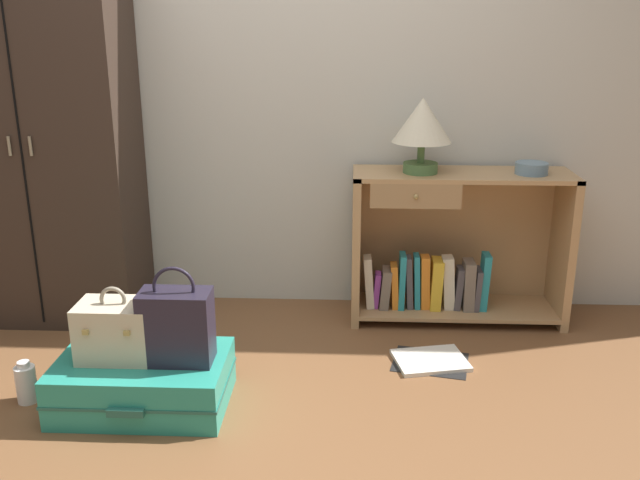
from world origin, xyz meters
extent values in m
plane|color=brown|center=(0.00, 0.00, 0.00)|extent=(9.00, 9.00, 0.00)
cube|color=beige|center=(0.00, 1.50, 1.30)|extent=(6.40, 0.10, 2.60)
cube|color=#33261E|center=(-1.16, 1.20, 0.94)|extent=(0.88, 0.45, 1.88)
cube|color=black|center=(-1.16, 0.98, 0.94)|extent=(0.01, 0.01, 1.78)
cylinder|color=gray|center=(-1.21, 0.97, 0.94)|extent=(0.01, 0.01, 0.09)
cylinder|color=gray|center=(-1.11, 0.97, 0.94)|extent=(0.01, 0.01, 0.09)
cube|color=tan|center=(0.40, 1.24, 0.39)|extent=(0.04, 0.35, 0.78)
cube|color=tan|center=(1.45, 1.24, 0.39)|extent=(0.04, 0.35, 0.78)
cube|color=tan|center=(0.93, 1.24, 0.77)|extent=(1.09, 0.35, 0.02)
cube|color=tan|center=(0.93, 1.24, 0.06)|extent=(1.01, 0.35, 0.02)
cube|color=tan|center=(0.93, 1.41, 0.39)|extent=(1.01, 0.01, 0.76)
cube|color=#9D7950|center=(0.68, 1.08, 0.70)|extent=(0.44, 0.02, 0.12)
sphere|color=#9E844C|center=(0.68, 1.07, 0.70)|extent=(0.02, 0.02, 0.02)
cube|color=beige|center=(0.48, 1.22, 0.20)|extent=(0.06, 0.10, 0.27)
cube|color=purple|center=(0.52, 1.22, 0.16)|extent=(0.04, 0.08, 0.19)
cube|color=#726659|center=(0.56, 1.22, 0.17)|extent=(0.06, 0.13, 0.21)
cube|color=orange|center=(0.61, 1.22, 0.18)|extent=(0.05, 0.10, 0.24)
cube|color=teal|center=(0.64, 1.22, 0.21)|extent=(0.03, 0.11, 0.29)
cube|color=#4C474C|center=(0.68, 1.22, 0.20)|extent=(0.05, 0.09, 0.28)
cube|color=teal|center=(0.72, 1.22, 0.21)|extent=(0.04, 0.08, 0.29)
cube|color=orange|center=(0.76, 1.22, 0.21)|extent=(0.05, 0.08, 0.28)
cube|color=gold|center=(0.82, 1.22, 0.20)|extent=(0.06, 0.12, 0.27)
cube|color=beige|center=(0.88, 1.22, 0.20)|extent=(0.07, 0.09, 0.28)
cube|color=#4C474C|center=(0.94, 1.22, 0.18)|extent=(0.05, 0.09, 0.22)
cube|color=#726659|center=(0.99, 1.22, 0.19)|extent=(0.06, 0.13, 0.26)
cube|color=#4C474C|center=(1.03, 1.22, 0.17)|extent=(0.04, 0.12, 0.22)
cube|color=teal|center=(1.07, 1.22, 0.21)|extent=(0.05, 0.11, 0.30)
cylinder|color=#4C7542|center=(0.71, 1.23, 0.80)|extent=(0.17, 0.17, 0.05)
cylinder|color=#4C7542|center=(0.71, 1.23, 0.88)|extent=(0.04, 0.04, 0.10)
cone|color=beige|center=(0.71, 1.23, 1.04)|extent=(0.29, 0.29, 0.21)
cylinder|color=slate|center=(1.25, 1.22, 0.81)|extent=(0.16, 0.16, 0.06)
cube|color=teal|center=(-0.45, 0.31, 0.10)|extent=(0.67, 0.44, 0.21)
cube|color=#235E52|center=(-0.45, 0.31, 0.10)|extent=(0.68, 0.44, 0.01)
cube|color=#235E52|center=(-0.45, 0.08, 0.10)|extent=(0.14, 0.02, 0.03)
cube|color=beige|center=(-0.55, 0.32, 0.32)|extent=(0.29, 0.20, 0.23)
torus|color=gray|center=(-0.55, 0.32, 0.46)|extent=(0.11, 0.02, 0.11)
cube|color=tan|center=(-0.63, 0.22, 0.36)|extent=(0.02, 0.01, 0.02)
cube|color=tan|center=(-0.47, 0.22, 0.36)|extent=(0.02, 0.01, 0.02)
cube|color=#231E2D|center=(-0.30, 0.30, 0.35)|extent=(0.28, 0.15, 0.29)
torus|color=#231E2D|center=(-0.30, 0.30, 0.52)|extent=(0.17, 0.01, 0.17)
cylinder|color=white|center=(-0.94, 0.31, 0.08)|extent=(0.08, 0.08, 0.16)
cylinder|color=silver|center=(-0.94, 0.31, 0.17)|extent=(0.05, 0.05, 0.02)
cube|color=white|center=(0.75, 0.73, 0.01)|extent=(0.36, 0.31, 0.02)
cube|color=black|center=(0.75, 0.73, 0.00)|extent=(0.38, 0.33, 0.01)
camera|label=1|loc=(0.37, -2.12, 1.49)|focal=38.66mm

